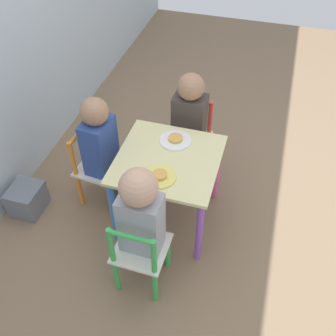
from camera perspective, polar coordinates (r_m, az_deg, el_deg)
The scene contains 11 objects.
ground_plane at distance 2.48m, azimuth 0.00°, elevation -6.91°, with size 6.00×6.00×0.00m, color #7F664C.
kids_table at distance 2.17m, azimuth 0.00°, elevation -0.12°, with size 0.55×0.55×0.49m.
chair_green at distance 2.02m, azimuth -4.09°, elevation -12.29°, with size 0.27×0.27×0.51m.
chair_red at distance 2.61m, azimuth 3.22°, elevation 4.20°, with size 0.27×0.27×0.51m.
chair_orange at distance 2.44m, azimuth -10.23°, elevation 0.02°, with size 0.28×0.28×0.51m.
child_left at distance 1.87m, azimuth -3.80°, elevation -7.05°, with size 0.22×0.20×0.78m.
child_right at distance 2.44m, azimuth 3.02°, elevation 6.98°, with size 0.22×0.20×0.76m.
child_back at distance 2.28m, azimuth -9.54°, elevation 3.25°, with size 0.21×0.22×0.77m.
plate_left at distance 2.01m, azimuth -1.20°, elevation -1.20°, with size 0.17×0.17×0.03m.
plate_right at distance 2.22m, azimuth 1.09°, elevation 4.13°, with size 0.18×0.18×0.03m.
storage_bin at distance 2.60m, azimuth -19.77°, elevation -4.25°, with size 0.20×0.18×0.18m.
Camera 1 is at (-1.49, -0.44, 1.93)m, focal length 42.00 mm.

